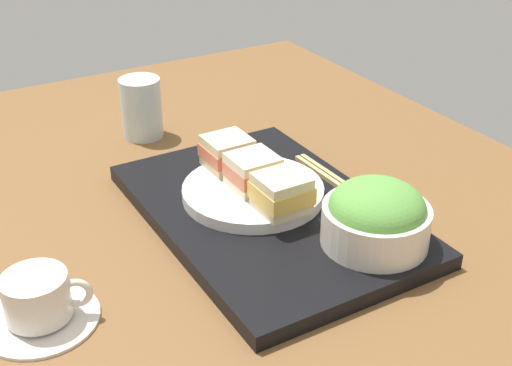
{
  "coord_description": "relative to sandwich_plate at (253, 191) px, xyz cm",
  "views": [
    {
      "loc": [
        -67.31,
        39.1,
        50.23
      ],
      "look_at": [
        3.2,
        -2.08,
        5.0
      ],
      "focal_mm": 47.55,
      "sensor_mm": 36.0,
      "label": 1
    }
  ],
  "objects": [
    {
      "name": "sandwich_middle",
      "position": [
        0.0,
        -0.0,
        3.21
      ],
      "size": [
        6.27,
        6.44,
        4.79
      ],
      "color": "beige",
      "rests_on": "sandwich_plate"
    },
    {
      "name": "coffee_cup",
      "position": [
        -8.74,
        32.39,
        -0.45
      ],
      "size": [
        13.13,
        13.13,
        5.99
      ],
      "color": "silver",
      "rests_on": "ground_plane"
    },
    {
      "name": "salad_bowl",
      "position": [
        -17.68,
        -7.39,
        3.04
      ],
      "size": [
        13.56,
        13.56,
        8.44
      ],
      "color": "silver",
      "rests_on": "serving_tray"
    },
    {
      "name": "sandwich_plate",
      "position": [
        0.0,
        0.0,
        0.0
      ],
      "size": [
        19.96,
        19.96,
        1.63
      ],
      "primitive_type": "cylinder",
      "color": "silver",
      "rests_on": "serving_tray"
    },
    {
      "name": "drinking_glass",
      "position": [
        31.4,
        3.98,
        2.22
      ],
      "size": [
        7.02,
        7.02,
        10.44
      ],
      "primitive_type": "cylinder",
      "color": "silver",
      "rests_on": "ground_plane"
    },
    {
      "name": "sandwich_far",
      "position": [
        7.18,
        0.17,
        3.14
      ],
      "size": [
        6.43,
        6.68,
        4.66
      ],
      "color": "beige",
      "rests_on": "sandwich_plate"
    },
    {
      "name": "serving_tray",
      "position": [
        -3.27,
        -0.38,
        -1.91
      ],
      "size": [
        44.37,
        29.58,
        2.19
      ],
      "primitive_type": "cube",
      "color": "black",
      "rests_on": "ground_plane"
    },
    {
      "name": "ground_plane",
      "position": [
        -4.39,
        2.29,
        -4.51
      ],
      "size": [
        140.0,
        100.0,
        3.0
      ],
      "primitive_type": "cube",
      "color": "brown"
    },
    {
      "name": "sandwich_near",
      "position": [
        -7.18,
        -0.17,
        3.3
      ],
      "size": [
        6.66,
        6.62,
        4.96
      ],
      "color": "beige",
      "rests_on": "sandwich_plate"
    },
    {
      "name": "chopsticks_pair",
      "position": [
        -3.52,
        -12.38,
        -0.47
      ],
      "size": [
        20.14,
        2.07,
        0.7
      ],
      "color": "tan",
      "rests_on": "serving_tray"
    }
  ]
}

